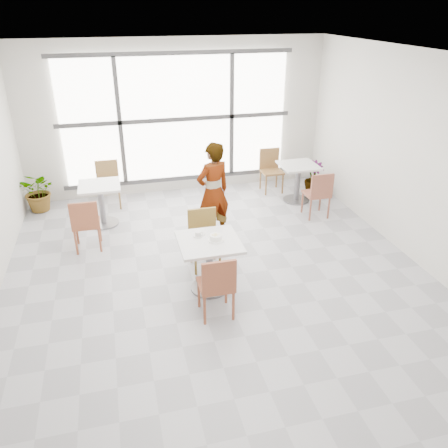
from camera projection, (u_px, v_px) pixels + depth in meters
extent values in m
plane|color=#9E9EA5|center=(219.00, 277.00, 6.45)|extent=(7.00, 7.00, 0.00)
plane|color=white|center=(218.00, 56.00, 5.12)|extent=(7.00, 7.00, 0.00)
plane|color=silver|center=(177.00, 118.00, 8.82)|extent=(6.00, 0.00, 6.00)
plane|color=silver|center=(352.00, 376.00, 2.74)|extent=(6.00, 0.00, 6.00)
plane|color=silver|center=(421.00, 161.00, 6.45)|extent=(0.00, 7.00, 7.00)
cube|color=white|center=(177.00, 119.00, 8.77)|extent=(4.40, 0.04, 2.40)
cube|color=#3F3F42|center=(177.00, 119.00, 8.74)|extent=(4.60, 0.05, 0.08)
cube|color=#3F3F42|center=(120.00, 123.00, 8.50)|extent=(0.08, 0.05, 2.40)
cube|color=#3F3F42|center=(232.00, 116.00, 8.99)|extent=(0.08, 0.05, 2.40)
cube|color=#3F3F42|center=(180.00, 178.00, 9.29)|extent=(4.60, 0.05, 0.08)
cube|color=#3F3F42|center=(174.00, 53.00, 8.20)|extent=(4.60, 0.05, 0.08)
cube|color=silver|center=(209.00, 242.00, 5.87)|extent=(0.80, 0.80, 0.04)
cylinder|color=slate|center=(209.00, 267.00, 6.04)|extent=(0.10, 0.10, 0.71)
cylinder|color=slate|center=(210.00, 287.00, 6.19)|extent=(0.52, 0.52, 0.03)
cube|color=brown|center=(216.00, 285.00, 5.52)|extent=(0.42, 0.42, 0.04)
cube|color=brown|center=(219.00, 277.00, 5.25)|extent=(0.42, 0.04, 0.42)
cylinder|color=brown|center=(226.00, 290.00, 5.81)|extent=(0.04, 0.04, 0.41)
cylinder|color=brown|center=(233.00, 306.00, 5.50)|extent=(0.04, 0.04, 0.41)
cylinder|color=brown|center=(199.00, 294.00, 5.73)|extent=(0.04, 0.04, 0.41)
cylinder|color=brown|center=(205.00, 310.00, 5.42)|extent=(0.04, 0.04, 0.41)
cube|color=olive|center=(205.00, 241.00, 6.52)|extent=(0.42, 0.42, 0.04)
cube|color=olive|center=(202.00, 222.00, 6.58)|extent=(0.42, 0.04, 0.42)
cylinder|color=olive|center=(196.00, 262.00, 6.43)|extent=(0.04, 0.04, 0.41)
cylinder|color=olive|center=(191.00, 250.00, 6.74)|extent=(0.04, 0.04, 0.41)
cylinder|color=olive|center=(220.00, 259.00, 6.51)|extent=(0.04, 0.04, 0.41)
cylinder|color=olive|center=(214.00, 247.00, 6.82)|extent=(0.04, 0.04, 0.41)
cylinder|color=white|center=(216.00, 240.00, 5.87)|extent=(0.21, 0.21, 0.01)
cylinder|color=white|center=(216.00, 237.00, 5.85)|extent=(0.16, 0.16, 0.07)
torus|color=white|center=(216.00, 235.00, 5.84)|extent=(0.16, 0.16, 0.01)
cylinder|color=beige|center=(216.00, 237.00, 5.85)|extent=(0.14, 0.14, 0.05)
cylinder|color=#F8E3A0|center=(218.00, 234.00, 5.86)|extent=(0.03, 0.03, 0.02)
cylinder|color=beige|center=(215.00, 235.00, 5.83)|extent=(0.03, 0.03, 0.02)
cylinder|color=#F8E0A0|center=(217.00, 235.00, 5.84)|extent=(0.03, 0.03, 0.02)
cylinder|color=#F4E89D|center=(216.00, 235.00, 5.82)|extent=(0.03, 0.03, 0.02)
cylinder|color=beige|center=(215.00, 234.00, 5.86)|extent=(0.03, 0.03, 0.01)
cylinder|color=beige|center=(215.00, 234.00, 5.85)|extent=(0.03, 0.03, 0.02)
cylinder|color=beige|center=(215.00, 236.00, 5.81)|extent=(0.03, 0.03, 0.01)
cylinder|color=#F5E09E|center=(213.00, 235.00, 5.83)|extent=(0.03, 0.03, 0.01)
cylinder|color=beige|center=(217.00, 236.00, 5.82)|extent=(0.03, 0.03, 0.02)
cylinder|color=beige|center=(216.00, 234.00, 5.85)|extent=(0.03, 0.03, 0.01)
cylinder|color=#F7E49F|center=(216.00, 235.00, 5.83)|extent=(0.03, 0.03, 0.01)
cylinder|color=silver|center=(198.00, 236.00, 5.98)|extent=(0.13, 0.13, 0.01)
cylinder|color=silver|center=(198.00, 234.00, 5.96)|extent=(0.08, 0.08, 0.06)
torus|color=silver|center=(201.00, 233.00, 5.97)|extent=(0.05, 0.01, 0.05)
cylinder|color=black|center=(198.00, 232.00, 5.95)|extent=(0.07, 0.07, 0.00)
cube|color=#B1B1B5|center=(202.00, 236.00, 5.97)|extent=(0.09, 0.05, 0.00)
sphere|color=#B1B1B5|center=(204.00, 235.00, 5.99)|extent=(0.02, 0.02, 0.02)
imported|color=black|center=(213.00, 192.00, 7.19)|extent=(0.70, 0.58, 1.64)
cube|color=white|center=(99.00, 186.00, 7.68)|extent=(0.70, 0.70, 0.04)
cylinder|color=gray|center=(102.00, 206.00, 7.84)|extent=(0.10, 0.10, 0.71)
cylinder|color=gray|center=(104.00, 223.00, 7.99)|extent=(0.52, 0.52, 0.03)
cube|color=silver|center=(299.00, 166.00, 8.63)|extent=(0.70, 0.70, 0.04)
cylinder|color=slate|center=(297.00, 184.00, 8.79)|extent=(0.10, 0.10, 0.71)
cylinder|color=slate|center=(296.00, 200.00, 8.94)|extent=(0.52, 0.52, 0.03)
cube|color=#9D5336|center=(86.00, 224.00, 7.04)|extent=(0.42, 0.42, 0.04)
cube|color=#9D5336|center=(84.00, 215.00, 6.77)|extent=(0.42, 0.04, 0.42)
cylinder|color=#9D5336|center=(100.00, 230.00, 7.34)|extent=(0.04, 0.04, 0.41)
cylinder|color=#9D5336|center=(100.00, 240.00, 7.02)|extent=(0.04, 0.04, 0.41)
cylinder|color=#9D5336|center=(77.00, 233.00, 7.26)|extent=(0.04, 0.04, 0.41)
cylinder|color=#9D5336|center=(76.00, 243.00, 6.94)|extent=(0.04, 0.04, 0.41)
cube|color=olive|center=(109.00, 186.00, 8.50)|extent=(0.42, 0.42, 0.04)
cube|color=olive|center=(107.00, 171.00, 8.56)|extent=(0.42, 0.04, 0.42)
cylinder|color=olive|center=(100.00, 201.00, 8.40)|extent=(0.04, 0.04, 0.41)
cylinder|color=olive|center=(100.00, 194.00, 8.72)|extent=(0.04, 0.04, 0.41)
cylinder|color=olive|center=(120.00, 199.00, 8.48)|extent=(0.04, 0.04, 0.41)
cylinder|color=olive|center=(119.00, 192.00, 8.80)|extent=(0.04, 0.04, 0.41)
cube|color=brown|center=(316.00, 194.00, 8.13)|extent=(0.42, 0.42, 0.04)
cube|color=brown|center=(322.00, 186.00, 7.87)|extent=(0.42, 0.04, 0.42)
cylinder|color=brown|center=(320.00, 200.00, 8.43)|extent=(0.04, 0.04, 0.41)
cylinder|color=brown|center=(329.00, 208.00, 8.12)|extent=(0.04, 0.04, 0.41)
cylinder|color=brown|center=(302.00, 202.00, 8.35)|extent=(0.04, 0.04, 0.41)
cylinder|color=brown|center=(310.00, 210.00, 8.04)|extent=(0.04, 0.04, 0.41)
cube|color=olive|center=(272.00, 172.00, 9.20)|extent=(0.42, 0.42, 0.04)
cube|color=olive|center=(269.00, 158.00, 9.26)|extent=(0.42, 0.04, 0.42)
cylinder|color=olive|center=(266.00, 186.00, 9.11)|extent=(0.04, 0.04, 0.41)
cylinder|color=olive|center=(260.00, 180.00, 9.42)|extent=(0.04, 0.04, 0.41)
cylinder|color=olive|center=(283.00, 184.00, 9.19)|extent=(0.04, 0.04, 0.41)
cylinder|color=olive|center=(276.00, 178.00, 9.50)|extent=(0.04, 0.04, 0.41)
imported|color=#5A833C|center=(39.00, 191.00, 8.35)|extent=(0.89, 0.84, 0.78)
imported|color=#4A7E46|center=(314.00, 178.00, 9.14)|extent=(0.39, 0.39, 0.68)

